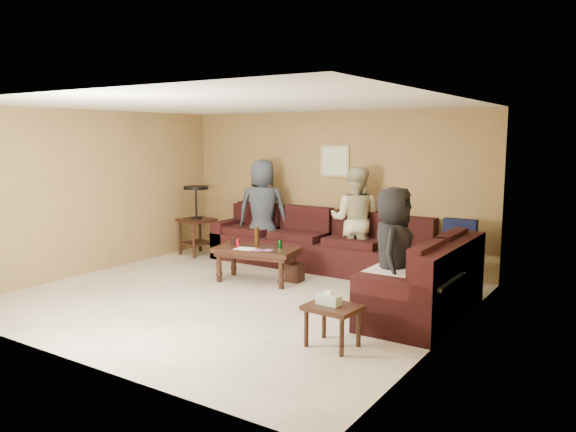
% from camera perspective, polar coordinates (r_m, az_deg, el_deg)
% --- Properties ---
extents(room, '(5.60, 5.50, 2.50)m').
position_cam_1_polar(room, '(7.19, -5.39, 4.58)').
color(room, beige).
rests_on(room, ground).
extents(sectional_sofa, '(4.65, 2.90, 0.97)m').
position_cam_1_polar(sectional_sofa, '(8.21, 5.86, -4.41)').
color(sectional_sofa, black).
rests_on(sectional_sofa, ground).
extents(coffee_table, '(1.29, 0.80, 0.78)m').
position_cam_1_polar(coffee_table, '(8.15, -3.27, -3.78)').
color(coffee_table, black).
rests_on(coffee_table, ground).
extents(end_table_left, '(0.65, 0.65, 1.23)m').
position_cam_1_polar(end_table_left, '(10.06, -9.27, -0.32)').
color(end_table_left, black).
rests_on(end_table_left, ground).
extents(side_table_right, '(0.55, 0.46, 0.58)m').
position_cam_1_polar(side_table_right, '(5.70, 4.49, -9.53)').
color(side_table_right, black).
rests_on(side_table_right, ground).
extents(waste_bin, '(0.23, 0.23, 0.26)m').
position_cam_1_polar(waste_bin, '(8.22, 0.68, -5.76)').
color(waste_bin, black).
rests_on(waste_bin, ground).
extents(wall_art, '(0.52, 0.04, 0.52)m').
position_cam_1_polar(wall_art, '(9.21, 4.77, 5.59)').
color(wall_art, tan).
rests_on(wall_art, ground).
extents(person_left, '(0.99, 0.84, 1.73)m').
position_cam_1_polar(person_left, '(9.44, -2.59, 0.57)').
color(person_left, '#303944').
rests_on(person_left, ground).
extents(person_middle, '(0.92, 0.79, 1.65)m').
position_cam_1_polar(person_middle, '(8.67, 6.84, -0.42)').
color(person_middle, beige).
rests_on(person_middle, ground).
extents(person_right, '(0.67, 0.85, 1.53)m').
position_cam_1_polar(person_right, '(6.58, 10.62, -3.73)').
color(person_right, black).
rests_on(person_right, ground).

